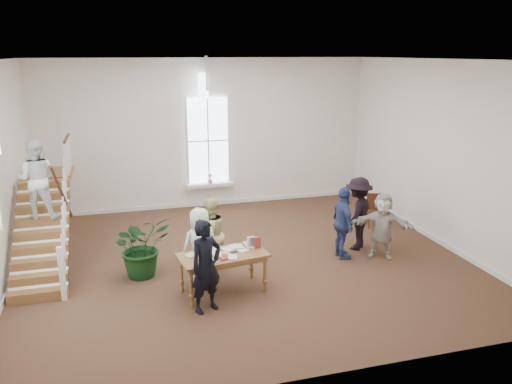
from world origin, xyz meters
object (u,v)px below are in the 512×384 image
object	(u,v)px
library_table	(223,258)
woman_cluster_c	(382,226)
side_chair	(374,208)
person_yellow	(210,235)
woman_cluster_b	(358,214)
elderly_woman	(200,245)
police_officer	(206,266)
floor_plant	(142,246)
woman_cluster_a	(343,223)

from	to	relation	value
library_table	woman_cluster_c	distance (m)	3.98
side_chair	person_yellow	bearing A→B (deg)	-143.27
woman_cluster_b	side_chair	distance (m)	1.87
person_yellow	woman_cluster_b	world-z (taller)	woman_cluster_b
elderly_woman	person_yellow	bearing A→B (deg)	-133.17
elderly_woman	woman_cluster_b	world-z (taller)	woman_cluster_b
person_yellow	side_chair	bearing A→B (deg)	169.86
library_table	woman_cluster_b	bearing A→B (deg)	12.21
library_table	woman_cluster_c	size ratio (longest dim) A/B	1.19
police_officer	person_yellow	world-z (taller)	police_officer
library_table	person_yellow	distance (m)	1.10
side_chair	floor_plant	bearing A→B (deg)	-148.47
elderly_woman	police_officer	bearing A→B (deg)	73.22
woman_cluster_b	floor_plant	world-z (taller)	woman_cluster_b
person_yellow	floor_plant	bearing A→B (deg)	-33.98
library_table	woman_cluster_c	world-z (taller)	woman_cluster_c
elderly_woman	woman_cluster_a	xyz separation A→B (m)	(3.37, 0.34, 0.05)
police_officer	side_chair	world-z (taller)	police_officer
library_table	floor_plant	world-z (taller)	floor_plant
police_officer	woman_cluster_c	bearing A→B (deg)	-7.91
side_chair	library_table	bearing A→B (deg)	-132.35
library_table	side_chair	bearing A→B (deg)	21.01
library_table	floor_plant	size ratio (longest dim) A/B	1.37
library_table	police_officer	world-z (taller)	police_officer
elderly_woman	woman_cluster_b	bearing A→B (deg)	179.10
library_table	side_chair	world-z (taller)	side_chair
side_chair	police_officer	bearing A→B (deg)	-129.22
elderly_woman	floor_plant	size ratio (longest dim) A/B	1.20
library_table	woman_cluster_a	xyz separation A→B (m)	(3.01, 0.93, 0.13)
police_officer	person_yellow	bearing A→B (deg)	51.53
floor_plant	woman_cluster_b	bearing A→B (deg)	1.86
woman_cluster_b	floor_plant	xyz separation A→B (m)	(-5.13, -0.17, -0.22)
woman_cluster_a	side_chair	world-z (taller)	woman_cluster_a
police_officer	woman_cluster_b	size ratio (longest dim) A/B	0.99
library_table	woman_cluster_c	bearing A→B (deg)	1.87
floor_plant	side_chair	distance (m)	6.52
elderly_woman	woman_cluster_a	bearing A→B (deg)	173.62
woman_cluster_a	woman_cluster_b	distance (m)	0.75
floor_plant	side_chair	size ratio (longest dim) A/B	1.48
person_yellow	woman_cluster_a	distance (m)	3.07
person_yellow	library_table	bearing A→B (deg)	64.27
police_officer	woman_cluster_c	size ratio (longest dim) A/B	1.14
police_officer	woman_cluster_a	distance (m)	3.82
police_officer	woman_cluster_a	size ratio (longest dim) A/B	1.03
woman_cluster_a	floor_plant	xyz separation A→B (m)	(-4.53, 0.28, -0.19)
woman_cluster_b	side_chair	xyz separation A→B (m)	(1.21, 1.37, -0.39)
library_table	floor_plant	bearing A→B (deg)	132.50
person_yellow	police_officer	bearing A→B (deg)	48.14
library_table	side_chair	distance (m)	5.55
person_yellow	woman_cluster_b	xyz separation A→B (m)	(3.67, 0.29, 0.07)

